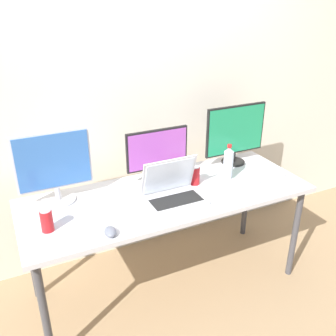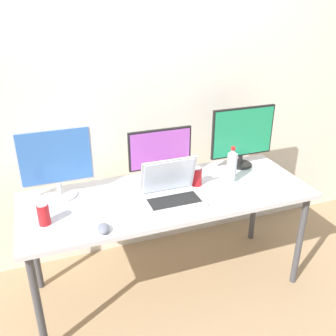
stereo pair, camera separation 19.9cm
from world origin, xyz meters
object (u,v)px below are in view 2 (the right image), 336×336
monitor_left (56,162)px  water_bottle (232,166)px  monitor_right (243,135)px  monitor_center (160,153)px  keyboard_main (263,182)px  laptop_silver (171,191)px  soda_can_near_keyboard (197,177)px  mouse_by_keyboard (103,228)px  soda_can_by_laptop (44,214)px  work_desk (168,202)px

monitor_left → water_bottle: monitor_left is taller
monitor_right → monitor_center: bearing=-178.2°
monitor_center → keyboard_main: size_ratio=1.11×
laptop_silver → soda_can_near_keyboard: 0.26m
monitor_left → water_bottle: bearing=-10.2°
keyboard_main → monitor_left: bearing=164.7°
mouse_by_keyboard → soda_can_by_laptop: 0.35m
soda_can_near_keyboard → monitor_center: bearing=141.4°
monitor_right → mouse_by_keyboard: size_ratio=4.99×
work_desk → laptop_silver: size_ratio=5.22×
monitor_left → soda_can_near_keyboard: 0.90m
monitor_left → keyboard_main: (1.30, -0.29, -0.23)m
monitor_right → mouse_by_keyboard: 1.24m
monitor_right → soda_can_near_keyboard: 0.50m
laptop_silver → mouse_by_keyboard: laptop_silver is taller
mouse_by_keyboard → monitor_left: bearing=116.7°
work_desk → mouse_by_keyboard: mouse_by_keyboard is taller
monitor_center → soda_can_near_keyboard: (0.20, -0.16, -0.13)m
keyboard_main → water_bottle: bearing=152.1°
monitor_center → soda_can_by_laptop: size_ratio=3.43×
work_desk → soda_can_near_keyboard: bearing=11.7°
monitor_left → mouse_by_keyboard: bearing=-69.7°
laptop_silver → soda_can_near_keyboard: (0.23, 0.12, 0.00)m
laptop_silver → soda_can_near_keyboard: laptop_silver is taller
monitor_center → water_bottle: 0.48m
monitor_center → water_bottle: (0.44, -0.19, -0.08)m
monitor_right → laptop_silver: size_ratio=1.37×
laptop_silver → keyboard_main: size_ratio=0.91×
monitor_right → soda_can_near_keyboard: (-0.43, -0.18, -0.18)m
laptop_silver → water_bottle: (0.46, 0.09, 0.06)m
monitor_center → soda_can_by_laptop: 0.84m
monitor_center → soda_can_near_keyboard: 0.29m
monitor_center → laptop_silver: monitor_center is taller
work_desk → soda_can_by_laptop: bearing=-173.3°
monitor_right → work_desk: bearing=-161.1°
work_desk → water_bottle: water_bottle is taller
monitor_left → keyboard_main: 1.35m
water_bottle → soda_can_near_keyboard: water_bottle is taller
monitor_left → mouse_by_keyboard: size_ratio=4.62×
mouse_by_keyboard → work_desk: bearing=36.6°
soda_can_near_keyboard → soda_can_by_laptop: size_ratio=1.00×
monitor_center → water_bottle: monitor_center is taller
monitor_right → laptop_silver: monitor_right is taller
work_desk → keyboard_main: (0.65, -0.08, 0.07)m
work_desk → soda_can_near_keyboard: (0.22, 0.05, 0.12)m
mouse_by_keyboard → soda_can_near_keyboard: bearing=31.2°
monitor_left → soda_can_by_laptop: (-0.11, -0.30, -0.17)m
work_desk → soda_can_near_keyboard: size_ratio=14.60×
mouse_by_keyboard → water_bottle: size_ratio=0.38×
mouse_by_keyboard → soda_can_near_keyboard: (0.69, 0.32, 0.04)m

